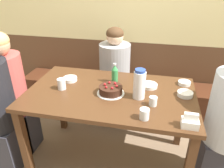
% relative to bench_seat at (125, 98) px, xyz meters
% --- Properties ---
extents(ground_plane, '(12.00, 12.00, 0.00)m').
position_rel_bench_seat_xyz_m(ground_plane, '(0.00, -0.83, -0.22)').
color(ground_plane, '#846B51').
extents(back_wall, '(4.80, 0.04, 2.50)m').
position_rel_bench_seat_xyz_m(back_wall, '(0.00, 0.22, 1.03)').
color(back_wall, brown).
rests_on(back_wall, ground_plane).
extents(bench_seat, '(2.63, 0.38, 0.45)m').
position_rel_bench_seat_xyz_m(bench_seat, '(0.00, 0.00, 0.00)').
color(bench_seat, '#472314').
rests_on(bench_seat, ground_plane).
extents(dining_table, '(1.41, 0.84, 0.77)m').
position_rel_bench_seat_xyz_m(dining_table, '(0.00, -0.83, 0.45)').
color(dining_table, '#4C2D19').
rests_on(dining_table, ground_plane).
extents(birthday_cake, '(0.23, 0.23, 0.09)m').
position_rel_bench_seat_xyz_m(birthday_cake, '(0.01, -0.85, 0.58)').
color(birthday_cake, white).
rests_on(birthday_cake, dining_table).
extents(water_pitcher, '(0.10, 0.10, 0.25)m').
position_rel_bench_seat_xyz_m(water_pitcher, '(0.24, -0.87, 0.67)').
color(water_pitcher, white).
rests_on(water_pitcher, dining_table).
extents(soju_bottle, '(0.06, 0.06, 0.19)m').
position_rel_bench_seat_xyz_m(soju_bottle, '(0.00, -0.65, 0.64)').
color(soju_bottle, '#388E4C').
rests_on(soju_bottle, dining_table).
extents(napkin_holder, '(0.11, 0.08, 0.11)m').
position_rel_bench_seat_xyz_m(napkin_holder, '(0.61, -1.17, 0.59)').
color(napkin_holder, white).
rests_on(napkin_holder, dining_table).
extents(bowl_soup_white, '(0.13, 0.13, 0.03)m').
position_rel_bench_seat_xyz_m(bowl_soup_white, '(-0.41, -0.70, 0.56)').
color(bowl_soup_white, white).
rests_on(bowl_soup_white, dining_table).
extents(bowl_rice_small, '(0.14, 0.14, 0.03)m').
position_rel_bench_seat_xyz_m(bowl_rice_small, '(0.31, -0.67, 0.56)').
color(bowl_rice_small, white).
rests_on(bowl_rice_small, dining_table).
extents(bowl_side_dish, '(0.13, 0.13, 0.03)m').
position_rel_bench_seat_xyz_m(bowl_side_dish, '(0.61, -0.76, 0.57)').
color(bowl_side_dish, white).
rests_on(bowl_side_dish, dining_table).
extents(bowl_sauce_shallow, '(0.11, 0.11, 0.03)m').
position_rel_bench_seat_xyz_m(bowl_sauce_shallow, '(0.62, -0.56, 0.56)').
color(bowl_sauce_shallow, white).
rests_on(bowl_sauce_shallow, dining_table).
extents(glass_water_tall, '(0.07, 0.07, 0.08)m').
position_rel_bench_seat_xyz_m(glass_water_tall, '(0.31, -1.15, 0.59)').
color(glass_water_tall, silver).
rests_on(glass_water_tall, dining_table).
extents(glass_tumbler_short, '(0.06, 0.06, 0.07)m').
position_rel_bench_seat_xyz_m(glass_tumbler_short, '(0.36, -0.96, 0.58)').
color(glass_tumbler_short, silver).
rests_on(glass_tumbler_short, dining_table).
extents(glass_shot_small, '(0.07, 0.07, 0.09)m').
position_rel_bench_seat_xyz_m(glass_shot_small, '(-0.42, -0.87, 0.60)').
color(glass_shot_small, silver).
rests_on(glass_shot_small, dining_table).
extents(person_pale_blue_shirt, '(0.35, 0.35, 1.16)m').
position_rel_bench_seat_xyz_m(person_pale_blue_shirt, '(-0.10, -0.15, 0.34)').
color(person_pale_blue_shirt, '#33333D').
rests_on(person_pale_blue_shirt, ground_plane).
extents(person_grey_tee, '(0.34, 0.33, 1.24)m').
position_rel_bench_seat_xyz_m(person_grey_tee, '(-0.97, -0.87, 0.38)').
color(person_grey_tee, '#33333D').
rests_on(person_grey_tee, ground_plane).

